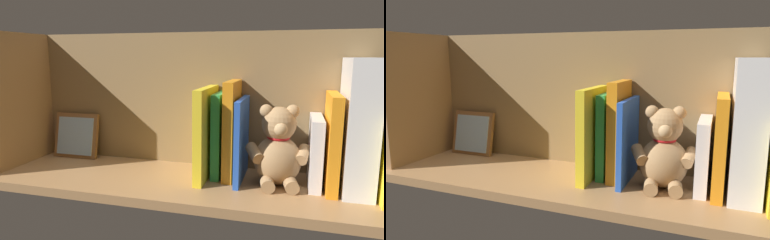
{
  "view_description": "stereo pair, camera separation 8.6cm",
  "coord_description": "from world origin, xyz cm",
  "views": [
    {
      "loc": [
        -23.48,
        81.28,
        30.16
      ],
      "look_at": [
        0.0,
        0.0,
        14.91
      ],
      "focal_mm": 33.18,
      "sensor_mm": 36.0,
      "label": 1
    },
    {
      "loc": [
        -31.6,
        78.48,
        30.16
      ],
      "look_at": [
        0.0,
        0.0,
        14.91
      ],
      "focal_mm": 33.18,
      "sensor_mm": 36.0,
      "label": 2
    }
  ],
  "objects": [
    {
      "name": "book_2",
      "position": [
        -28.98,
        -4.52,
        8.15
      ],
      "size": [
        2.7,
        14.89,
        16.3
      ],
      "primitive_type": "cube",
      "color": "silver",
      "rests_on": "ground_plane"
    },
    {
      "name": "shelf_back_panel",
      "position": [
        0.0,
        -13.12,
        18.28
      ],
      "size": [
        104.86,
        1.5,
        36.56
      ],
      "primitive_type": "cube",
      "color": "olive",
      "rests_on": "ground_plane"
    },
    {
      "name": "dictionary_thick_white",
      "position": [
        -37.55,
        -3.38,
        14.94
      ],
      "size": [
        6.42,
        16.97,
        29.88
      ],
      "primitive_type": "cube",
      "color": "white",
      "rests_on": "ground_plane"
    },
    {
      "name": "book_6",
      "position": [
        -2.91,
        -2.87,
        11.32
      ],
      "size": [
        2.17,
        18.2,
        22.65
      ],
      "primitive_type": "cube",
      "color": "yellow",
      "rests_on": "ground_plane"
    },
    {
      "name": "teddy_bear",
      "position": [
        -20.52,
        -1.99,
        8.44
      ],
      "size": [
        15.37,
        13.46,
        19.18
      ],
      "rotation": [
        0.0,
        0.0,
        0.16
      ],
      "color": "tan",
      "rests_on": "ground_plane"
    },
    {
      "name": "picture_frame_leaning",
      "position": [
        39.23,
        -9.57,
        6.52
      ],
      "size": [
        14.02,
        4.18,
        13.3
      ],
      "color": "brown",
      "rests_on": "ground_plane"
    },
    {
      "name": "ground_plane",
      "position": [
        0.0,
        0.0,
        -1.1
      ],
      "size": [
        104.86,
        30.73,
        2.2
      ],
      "primitive_type": "cube",
      "color": "#A87A4C"
    },
    {
      "name": "book_3",
      "position": [
        -11.69,
        -3.48,
        10.09
      ],
      "size": [
        1.34,
        16.98,
        20.17
      ],
      "primitive_type": "cube",
      "color": "blue",
      "rests_on": "ground_plane"
    },
    {
      "name": "shelf_side_divider",
      "position": [
        50.43,
        0.0,
        18.28
      ],
      "size": [
        2.4,
        24.73,
        36.56
      ],
      "primitive_type": "cube",
      "color": "#A87A4C",
      "rests_on": "ground_plane"
    },
    {
      "name": "book_1",
      "position": [
        -32.33,
        -3.66,
        10.95
      ],
      "size": [
        2.42,
        16.62,
        21.89
      ],
      "primitive_type": "cube",
      "color": "orange",
      "rests_on": "ground_plane"
    },
    {
      "name": "book_4",
      "position": [
        -8.99,
        -4.99,
        12.12
      ],
      "size": [
        2.48,
        13.95,
        24.25
      ],
      "primitive_type": "cube",
      "color": "orange",
      "rests_on": "ground_plane"
    },
    {
      "name": "book_5",
      "position": [
        -5.87,
        -5.54,
        10.58
      ],
      "size": [
        2.18,
        12.86,
        21.16
      ],
      "primitive_type": "cube",
      "color": "green",
      "rests_on": "ground_plane"
    }
  ]
}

